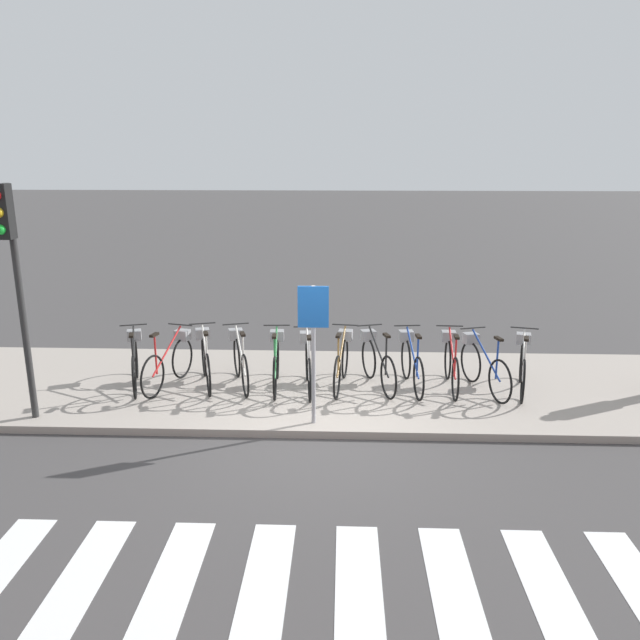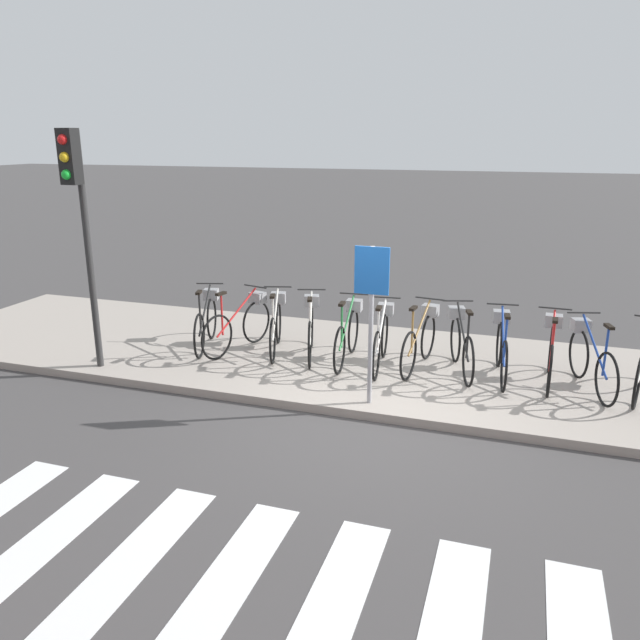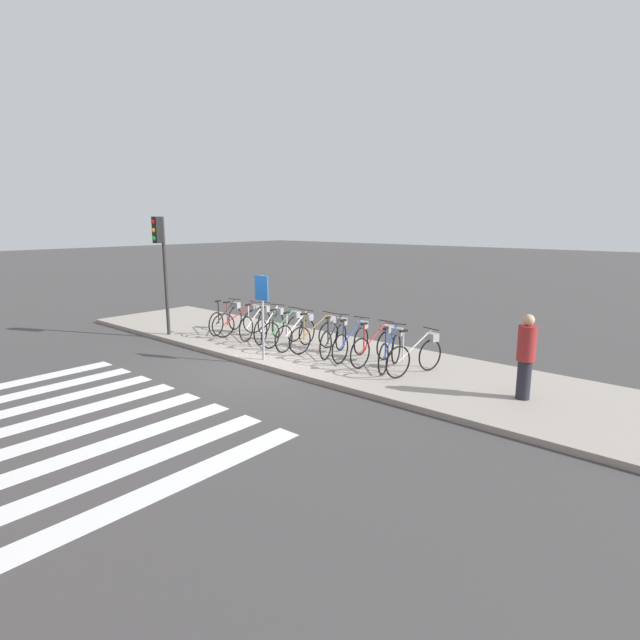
{
  "view_description": "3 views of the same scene",
  "coord_description": "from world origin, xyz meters",
  "px_view_note": "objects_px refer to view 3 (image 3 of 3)",
  "views": [
    {
      "loc": [
        0.28,
        -8.25,
        4.02
      ],
      "look_at": [
        -0.1,
        1.42,
        1.4
      ],
      "focal_mm": 35.0,
      "sensor_mm": 36.0,
      "label": 1
    },
    {
      "loc": [
        1.61,
        -7.11,
        3.51
      ],
      "look_at": [
        -0.88,
        0.45,
        1.15
      ],
      "focal_mm": 35.0,
      "sensor_mm": 36.0,
      "label": 2
    },
    {
      "loc": [
        8.67,
        -7.77,
        3.46
      ],
      "look_at": [
        1.09,
        0.99,
        1.17
      ],
      "focal_mm": 28.0,
      "sensor_mm": 36.0,
      "label": 3
    }
  ],
  "objects_px": {
    "parked_bicycle_1": "(241,320)",
    "parked_bicycle_9": "(376,345)",
    "parked_bicycle_6": "(317,334)",
    "traffic_light": "(161,251)",
    "parked_bicycle_11": "(417,354)",
    "parked_bicycle_3": "(271,325)",
    "parked_bicycle_4": "(285,328)",
    "parked_bicycle_0": "(228,318)",
    "parked_bicycle_2": "(257,322)",
    "pedestrian": "(526,355)",
    "parked_bicycle_5": "(298,331)",
    "parked_bicycle_10": "(391,349)",
    "sign_post": "(262,303)",
    "parked_bicycle_7": "(335,337)",
    "parked_bicycle_8": "(353,340)"
  },
  "relations": [
    {
      "from": "parked_bicycle_1",
      "to": "parked_bicycle_9",
      "type": "xyz_separation_m",
      "value": [
        4.78,
        0.09,
        0.0
      ]
    },
    {
      "from": "parked_bicycle_6",
      "to": "traffic_light",
      "type": "height_order",
      "value": "traffic_light"
    },
    {
      "from": "parked_bicycle_11",
      "to": "traffic_light",
      "type": "distance_m",
      "value": 8.1
    },
    {
      "from": "parked_bicycle_6",
      "to": "parked_bicycle_3",
      "type": "bearing_deg",
      "value": 179.98
    },
    {
      "from": "parked_bicycle_4",
      "to": "parked_bicycle_11",
      "type": "distance_m",
      "value": 4.15
    },
    {
      "from": "parked_bicycle_0",
      "to": "parked_bicycle_2",
      "type": "relative_size",
      "value": 1.0
    },
    {
      "from": "pedestrian",
      "to": "parked_bicycle_3",
      "type": "bearing_deg",
      "value": 178.66
    },
    {
      "from": "parked_bicycle_5",
      "to": "parked_bicycle_6",
      "type": "bearing_deg",
      "value": 14.01
    },
    {
      "from": "parked_bicycle_0",
      "to": "parked_bicycle_10",
      "type": "height_order",
      "value": "same"
    },
    {
      "from": "parked_bicycle_1",
      "to": "parked_bicycle_10",
      "type": "bearing_deg",
      "value": -0.1
    },
    {
      "from": "parked_bicycle_9",
      "to": "sign_post",
      "type": "distance_m",
      "value": 2.9
    },
    {
      "from": "parked_bicycle_1",
      "to": "parked_bicycle_10",
      "type": "distance_m",
      "value": 5.29
    },
    {
      "from": "traffic_light",
      "to": "parked_bicycle_4",
      "type": "bearing_deg",
      "value": 23.33
    },
    {
      "from": "parked_bicycle_4",
      "to": "pedestrian",
      "type": "bearing_deg",
      "value": -0.81
    },
    {
      "from": "parked_bicycle_1",
      "to": "parked_bicycle_4",
      "type": "distance_m",
      "value": 1.81
    },
    {
      "from": "parked_bicycle_6",
      "to": "parked_bicycle_7",
      "type": "relative_size",
      "value": 1.03
    },
    {
      "from": "parked_bicycle_10",
      "to": "parked_bicycle_4",
      "type": "bearing_deg",
      "value": 179.57
    },
    {
      "from": "parked_bicycle_10",
      "to": "parked_bicycle_11",
      "type": "xyz_separation_m",
      "value": [
        0.67,
        0.02,
        0.0
      ]
    },
    {
      "from": "parked_bicycle_2",
      "to": "parked_bicycle_5",
      "type": "height_order",
      "value": "same"
    },
    {
      "from": "parked_bicycle_1",
      "to": "sign_post",
      "type": "distance_m",
      "value": 3.07
    },
    {
      "from": "parked_bicycle_8",
      "to": "pedestrian",
      "type": "height_order",
      "value": "pedestrian"
    },
    {
      "from": "parked_bicycle_7",
      "to": "parked_bicycle_9",
      "type": "relative_size",
      "value": 0.96
    },
    {
      "from": "parked_bicycle_0",
      "to": "parked_bicycle_10",
      "type": "xyz_separation_m",
      "value": [
        5.89,
        0.03,
        0.0
      ]
    },
    {
      "from": "parked_bicycle_5",
      "to": "parked_bicycle_0",
      "type": "bearing_deg",
      "value": 179.81
    },
    {
      "from": "traffic_light",
      "to": "sign_post",
      "type": "bearing_deg",
      "value": 0.69
    },
    {
      "from": "parked_bicycle_0",
      "to": "parked_bicycle_11",
      "type": "bearing_deg",
      "value": 0.48
    },
    {
      "from": "parked_bicycle_5",
      "to": "parked_bicycle_11",
      "type": "bearing_deg",
      "value": 1.02
    },
    {
      "from": "parked_bicycle_2",
      "to": "parked_bicycle_4",
      "type": "xyz_separation_m",
      "value": [
        1.24,
        -0.08,
        0.0
      ]
    },
    {
      "from": "parked_bicycle_4",
      "to": "parked_bicycle_7",
      "type": "xyz_separation_m",
      "value": [
        1.71,
        0.09,
        0.0
      ]
    },
    {
      "from": "parked_bicycle_1",
      "to": "parked_bicycle_2",
      "type": "distance_m",
      "value": 0.59
    },
    {
      "from": "parked_bicycle_11",
      "to": "parked_bicycle_10",
      "type": "bearing_deg",
      "value": -178.05
    },
    {
      "from": "parked_bicycle_3",
      "to": "parked_bicycle_8",
      "type": "bearing_deg",
      "value": -0.09
    },
    {
      "from": "parked_bicycle_0",
      "to": "parked_bicycle_5",
      "type": "xyz_separation_m",
      "value": [
        2.97,
        -0.01,
        0.0
      ]
    },
    {
      "from": "parked_bicycle_3",
      "to": "parked_bicycle_9",
      "type": "xyz_separation_m",
      "value": [
        3.6,
        -0.0,
        0.0
      ]
    },
    {
      "from": "parked_bicycle_7",
      "to": "traffic_light",
      "type": "bearing_deg",
      "value": -162.9
    },
    {
      "from": "parked_bicycle_4",
      "to": "parked_bicycle_5",
      "type": "height_order",
      "value": "same"
    },
    {
      "from": "parked_bicycle_0",
      "to": "parked_bicycle_1",
      "type": "height_order",
      "value": "same"
    },
    {
      "from": "parked_bicycle_8",
      "to": "sign_post",
      "type": "height_order",
      "value": "sign_post"
    },
    {
      "from": "parked_bicycle_7",
      "to": "parked_bicycle_8",
      "type": "xyz_separation_m",
      "value": [
        0.59,
        -0.02,
        0.0
      ]
    },
    {
      "from": "parked_bicycle_4",
      "to": "parked_bicycle_3",
      "type": "bearing_deg",
      "value": 173.2
    },
    {
      "from": "parked_bicycle_11",
      "to": "parked_bicycle_6",
      "type": "bearing_deg",
      "value": 178.52
    },
    {
      "from": "parked_bicycle_2",
      "to": "pedestrian",
      "type": "relative_size",
      "value": 1.01
    },
    {
      "from": "parked_bicycle_0",
      "to": "parked_bicycle_8",
      "type": "xyz_separation_m",
      "value": [
        4.71,
        0.13,
        0.0
      ]
    },
    {
      "from": "parked_bicycle_10",
      "to": "parked_bicycle_11",
      "type": "height_order",
      "value": "same"
    },
    {
      "from": "parked_bicycle_8",
      "to": "parked_bicycle_3",
      "type": "bearing_deg",
      "value": 179.91
    },
    {
      "from": "parked_bicycle_4",
      "to": "parked_bicycle_6",
      "type": "distance_m",
      "value": 1.12
    },
    {
      "from": "parked_bicycle_5",
      "to": "parked_bicycle_10",
      "type": "bearing_deg",
      "value": 0.81
    },
    {
      "from": "parked_bicycle_8",
      "to": "parked_bicycle_9",
      "type": "height_order",
      "value": "same"
    },
    {
      "from": "parked_bicycle_2",
      "to": "traffic_light",
      "type": "bearing_deg",
      "value": -145.06
    },
    {
      "from": "parked_bicycle_2",
      "to": "parked_bicycle_6",
      "type": "height_order",
      "value": "same"
    }
  ]
}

